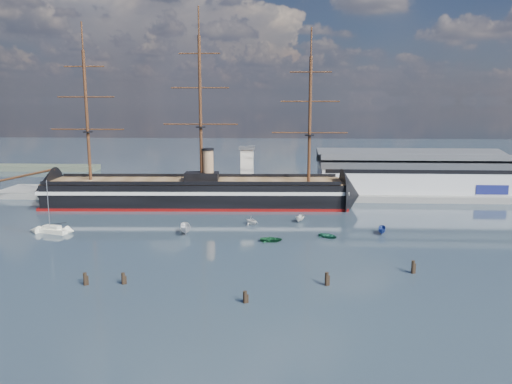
{
  "coord_description": "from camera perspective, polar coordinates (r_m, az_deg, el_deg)",
  "views": [
    {
      "loc": [
        13.87,
        -86.88,
        31.25
      ],
      "look_at": [
        7.78,
        35.0,
        9.0
      ],
      "focal_mm": 35.0,
      "sensor_mm": 36.0,
      "label": 1
    }
  ],
  "objects": [
    {
      "name": "motorboat_a",
      "position": [
        120.99,
        -8.04,
        -4.74
      ],
      "size": [
        7.66,
        4.18,
        2.9
      ],
      "primitive_type": "imported",
      "rotation": [
        0.0,
        0.0,
        0.22
      ],
      "color": "silver",
      "rests_on": "ground"
    },
    {
      "name": "motorboat_c",
      "position": [
        132.08,
        5.05,
        -3.39
      ],
      "size": [
        5.48,
        3.55,
        2.06
      ],
      "primitive_type": "imported",
      "rotation": [
        0.0,
        0.0,
        -0.35
      ],
      "color": "silver",
      "rests_on": "ground"
    },
    {
      "name": "piling_extra",
      "position": [
        90.91,
        -14.91,
        -10.14
      ],
      "size": [
        0.64,
        0.64,
        2.76
      ],
      "primitive_type": "cylinder",
      "color": "black",
      "rests_on": "ground"
    },
    {
      "name": "motorboat_f",
      "position": [
        123.38,
        14.2,
        -4.66
      ],
      "size": [
        5.69,
        3.09,
        2.16
      ],
      "primitive_type": "imported",
      "rotation": [
        0.0,
        0.0,
        -0.22
      ],
      "color": "navy",
      "rests_on": "ground"
    },
    {
      "name": "warehouse",
      "position": [
        174.17,
        17.52,
        2.18
      ],
      "size": [
        63.0,
        21.0,
        11.6
      ],
      "color": "#B7BABC",
      "rests_on": "ground"
    },
    {
      "name": "sailboat",
      "position": [
        129.96,
        -22.26,
        -4.0
      ],
      "size": [
        8.37,
        4.61,
        12.86
      ],
      "rotation": [
        0.0,
        0.0,
        -0.3
      ],
      "color": "#EAE8CC",
      "rests_on": "ground"
    },
    {
      "name": "quay_tower",
      "position": [
        161.68,
        -1.02,
        2.69
      ],
      "size": [
        5.0,
        5.0,
        15.0
      ],
      "color": "silver",
      "rests_on": "ground"
    },
    {
      "name": "piling_far_right",
      "position": [
        97.49,
        17.46,
        -8.86
      ],
      "size": [
        0.64,
        0.64,
        3.16
      ],
      "primitive_type": "cylinder",
      "color": "black",
      "rests_on": "ground"
    },
    {
      "name": "motorboat_b",
      "position": [
        113.36,
        1.77,
        -5.67
      ],
      "size": [
        1.33,
        3.23,
        1.5
      ],
      "primitive_type": "imported",
      "rotation": [
        0.0,
        0.0,
        1.58
      ],
      "color": "#154E2A",
      "rests_on": "ground"
    },
    {
      "name": "piling_near_left",
      "position": [
        92.33,
        -18.91,
        -10.03
      ],
      "size": [
        0.64,
        0.64,
        2.93
      ],
      "primitive_type": "cylinder",
      "color": "black",
      "rests_on": "ground"
    },
    {
      "name": "motorboat_e",
      "position": [
        117.65,
        8.24,
        -5.18
      ],
      "size": [
        2.64,
        3.04,
        1.36
      ],
      "primitive_type": "imported",
      "rotation": [
        0.0,
        0.0,
        0.95
      ],
      "color": "#17553C",
      "rests_on": "ground"
    },
    {
      "name": "motorboat_d",
      "position": [
        128.53,
        -0.51,
        -3.74
      ],
      "size": [
        6.6,
        6.81,
        2.43
      ],
      "primitive_type": "imported",
      "rotation": [
        0.0,
        0.0,
        0.83
      ],
      "color": "silver",
      "rests_on": "ground"
    },
    {
      "name": "warship",
      "position": [
        151.87,
        -7.58,
        -0.08
      ],
      "size": [
        113.21,
        20.04,
        53.94
      ],
      "rotation": [
        0.0,
        0.0,
        0.04
      ],
      "color": "black",
      "rests_on": "ground"
    },
    {
      "name": "piling_near_right",
      "position": [
        88.17,
        8.06,
        -10.53
      ],
      "size": [
        0.64,
        0.64,
        3.06
      ],
      "primitive_type": "cylinder",
      "color": "black",
      "rests_on": "ground"
    },
    {
      "name": "quay",
      "position": [
        165.89,
        1.47,
        -0.53
      ],
      "size": [
        180.0,
        18.0,
        2.0
      ],
      "primitive_type": "cube",
      "color": "slate",
      "rests_on": "ground"
    },
    {
      "name": "ground",
      "position": [
        131.4,
        -3.29,
        -3.44
      ],
      "size": [
        600.0,
        600.0,
        0.0
      ],
      "primitive_type": "plane",
      "color": "#2C3745",
      "rests_on": "ground"
    },
    {
      "name": "piling_near_mid",
      "position": [
        80.39,
        -1.27,
        -12.55
      ],
      "size": [
        0.64,
        0.64,
        2.63
      ],
      "primitive_type": "cylinder",
      "color": "black",
      "rests_on": "ground"
    }
  ]
}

